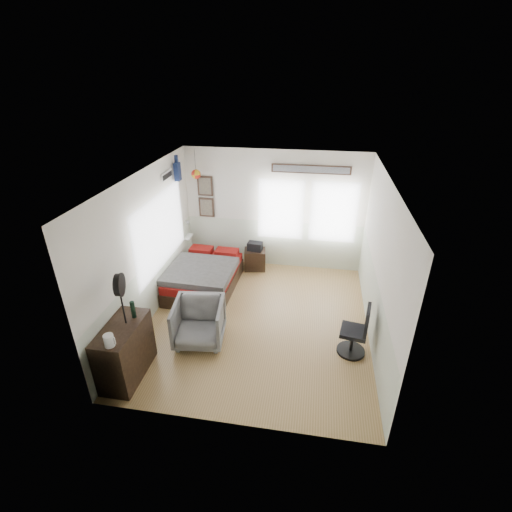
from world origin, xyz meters
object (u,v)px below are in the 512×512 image
object	(u,v)px
bed	(204,276)
armchair	(199,322)
dresser	(125,351)
task_chair	(356,335)
nightstand	(255,259)

from	to	relation	value
bed	armchair	bearing A→B (deg)	-74.08
bed	dresser	xyz separation A→B (m)	(-0.44, -2.58, 0.17)
dresser	task_chair	xyz separation A→B (m)	(3.45, 1.05, -0.07)
dresser	nightstand	bearing A→B (deg)	69.34
dresser	bed	bearing A→B (deg)	80.33
bed	armchair	size ratio (longest dim) A/B	2.21
armchair	task_chair	world-z (taller)	task_chair
bed	armchair	distance (m)	1.70
dresser	nightstand	world-z (taller)	dresser
task_chair	armchair	bearing A→B (deg)	-167.64
bed	nightstand	bearing A→B (deg)	49.93
bed	task_chair	bearing A→B (deg)	-24.87
armchair	nightstand	world-z (taller)	armchair
nightstand	bed	bearing A→B (deg)	-140.74
armchair	dresser	bearing A→B (deg)	-139.24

